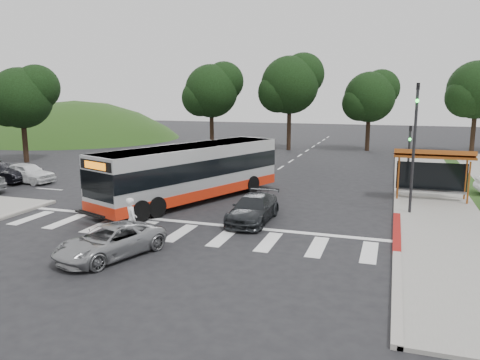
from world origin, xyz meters
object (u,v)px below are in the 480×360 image
at_px(pedestrian, 132,220).
at_px(transit_bus, 192,174).
at_px(silver_suv_south, 110,241).
at_px(dark_sedan, 253,209).

bearing_deg(pedestrian, transit_bus, -41.59).
xyz_separation_m(pedestrian, silver_suv_south, (0.16, -1.81, -0.33)).
height_order(transit_bus, pedestrian, transit_bus).
distance_m(pedestrian, dark_sedan, 5.91).
bearing_deg(dark_sedan, pedestrian, -130.14).
relative_size(pedestrian, dark_sedan, 0.43).
bearing_deg(pedestrian, silver_suv_south, 138.28).
height_order(transit_bus, silver_suv_south, transit_bus).
distance_m(dark_sedan, silver_suv_south, 7.29).
bearing_deg(pedestrian, dark_sedan, -87.16).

